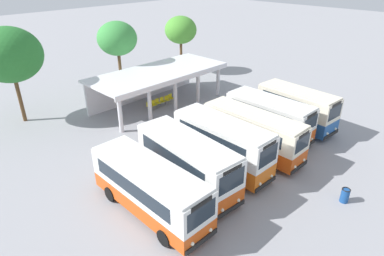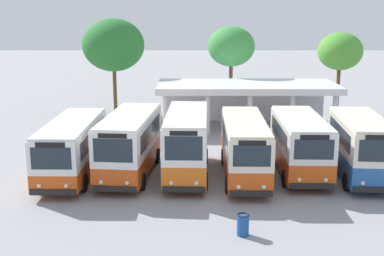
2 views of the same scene
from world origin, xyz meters
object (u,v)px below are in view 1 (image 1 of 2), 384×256
Objects in this scene: waiting_chair_fifth_seat at (167,99)px; city_bus_fourth_amber at (253,131)px; waiting_chair_middle_seat at (158,102)px; waiting_chair_fourth_seat at (162,101)px; city_bus_middle_cream at (222,143)px; waiting_chair_far_end_seat at (171,97)px; waiting_chair_end_by_column at (149,106)px; city_bus_nearest_orange at (150,187)px; city_bus_far_end_green at (297,107)px; city_bus_fifth_blue at (269,116)px; waiting_chair_second_from_end at (154,104)px; city_bus_second_in_row at (188,161)px; litter_bin_apron at (345,195)px.

city_bus_fourth_amber is at bearing -99.42° from waiting_chair_fifth_seat.
waiting_chair_middle_seat is 1.00× the size of waiting_chair_fourth_seat.
city_bus_middle_cream is 8.47× the size of waiting_chair_middle_seat.
waiting_chair_end_by_column is at bearing -177.71° from waiting_chair_far_end_seat.
city_bus_nearest_orange is at bearing -128.46° from waiting_chair_end_by_column.
city_bus_far_end_green is 7.87× the size of waiting_chair_middle_seat.
city_bus_fourth_amber is 3.13m from city_bus_fifth_blue.
city_bus_middle_cream reaches higher than waiting_chair_middle_seat.
city_bus_fourth_amber is 9.09× the size of waiting_chair_far_end_seat.
waiting_chair_far_end_seat is at bearing 2.01° from waiting_chair_second_from_end.
city_bus_far_end_green is at bearing -1.20° from city_bus_nearest_orange.
waiting_chair_fourth_seat is at bearing 46.72° from city_bus_nearest_orange.
city_bus_middle_cream is at bearing 0.27° from city_bus_nearest_orange.
city_bus_nearest_orange is at bearing 178.54° from city_bus_fourth_amber.
city_bus_fourth_amber is 11.80m from waiting_chair_far_end_seat.
waiting_chair_middle_seat is at bearing 71.14° from city_bus_middle_cream.
city_bus_second_in_row is 8.79× the size of waiting_chair_fourth_seat.
city_bus_middle_cream is 8.47× the size of waiting_chair_far_end_seat.
waiting_chair_end_by_column is at bearing 88.81° from litter_bin_apron.
waiting_chair_second_from_end is at bearing -172.83° from waiting_chair_middle_seat.
waiting_chair_second_from_end is at bearing -177.99° from waiting_chair_far_end_seat.
city_bus_fifth_blue is at bearing 3.28° from city_bus_middle_cream.
city_bus_far_end_green is at bearing -69.66° from waiting_chair_fifth_seat.
city_bus_fourth_amber is 9.09× the size of waiting_chair_fifth_seat.
litter_bin_apron is at bearing -98.14° from waiting_chair_fifth_seat.
city_bus_nearest_orange is 9.25× the size of waiting_chair_fourth_seat.
city_bus_middle_cream is 1.03× the size of city_bus_fifth_blue.
waiting_chair_fourth_seat is at bearing -4.15° from waiting_chair_middle_seat.
city_bus_fifth_blue is at bearing -77.95° from waiting_chair_middle_seat.
city_bus_second_in_row is 9.22m from city_bus_fifth_blue.
city_bus_second_in_row reaches higher than litter_bin_apron.
city_bus_nearest_orange is 9.25× the size of waiting_chair_end_by_column.
waiting_chair_far_end_seat is (1.13, 0.05, 0.00)m from waiting_chair_fourth_seat.
city_bus_nearest_orange reaches higher than waiting_chair_fifth_seat.
litter_bin_apron reaches higher than waiting_chair_fifth_seat.
city_bus_second_in_row is 13.66m from waiting_chair_fifth_seat.
city_bus_far_end_green reaches higher than litter_bin_apron.
city_bus_fourth_amber reaches higher than waiting_chair_far_end_seat.
waiting_chair_middle_seat is at bearing 5.29° from waiting_chair_end_by_column.
city_bus_far_end_green is at bearing -60.33° from waiting_chair_end_by_column.
waiting_chair_fifth_seat is at bearing -3.98° from waiting_chair_middle_seat.
waiting_chair_fifth_seat is (1.70, -0.01, 0.00)m from waiting_chair_second_from_end.
city_bus_middle_cream is 8.47× the size of waiting_chair_fifth_seat.
waiting_chair_fifth_seat is 1.00× the size of waiting_chair_far_end_seat.
waiting_chair_fourth_seat is (-1.75, 10.80, -1.23)m from city_bus_fifth_blue.
city_bus_middle_cream is at bearing -103.64° from waiting_chair_end_by_column.
waiting_chair_middle_seat is at bearing 7.17° from waiting_chair_second_from_end.
waiting_chair_fifth_seat is at bearing 96.27° from city_bus_fifth_blue.
city_bus_fifth_blue reaches higher than waiting_chair_fifth_seat.
city_bus_far_end_green is at bearing -65.00° from waiting_chair_middle_seat.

